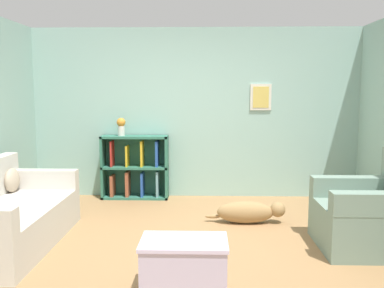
% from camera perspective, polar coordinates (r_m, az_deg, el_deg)
% --- Properties ---
extents(ground_plane, '(14.00, 14.00, 0.00)m').
position_cam_1_polar(ground_plane, '(4.69, -0.14, -13.46)').
color(ground_plane, '#997047').
extents(wall_back, '(5.60, 0.13, 2.60)m').
position_cam_1_polar(wall_back, '(6.65, 0.47, 4.14)').
color(wall_back, '#93BCB2').
rests_on(wall_back, ground_plane).
extents(couch, '(0.93, 1.92, 0.87)m').
position_cam_1_polar(couch, '(5.01, -23.81, -8.98)').
color(couch, beige).
rests_on(couch, ground_plane).
extents(bookshelf, '(1.01, 0.30, 0.97)m').
position_cam_1_polar(bookshelf, '(6.64, -7.54, -3.19)').
color(bookshelf, '#2D6B56').
rests_on(bookshelf, ground_plane).
extents(recliner_chair, '(0.99, 0.93, 1.02)m').
position_cam_1_polar(recliner_chair, '(4.90, 22.98, -8.73)').
color(recliner_chair, gray).
rests_on(recliner_chair, ground_plane).
extents(coffee_table, '(0.70, 0.45, 0.46)m').
position_cam_1_polar(coffee_table, '(3.59, -1.07, -15.91)').
color(coffee_table, '#BCB2D1').
rests_on(coffee_table, ground_plane).
extents(dog, '(1.00, 0.25, 0.28)m').
position_cam_1_polar(dog, '(5.45, 7.60, -8.96)').
color(dog, '#9E7A4C').
rests_on(dog, ground_plane).
extents(vase, '(0.13, 0.13, 0.27)m').
position_cam_1_polar(vase, '(6.56, -9.43, 2.43)').
color(vase, silver).
rests_on(vase, bookshelf).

